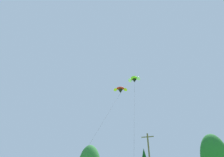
# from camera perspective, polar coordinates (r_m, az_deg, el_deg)

# --- Properties ---
(parafoil_kite_high_red_yellow) EXTENTS (2.98, 20.15, 20.44)m
(parafoil_kite_high_red_yellow) POSITION_cam_1_polar(r_m,az_deg,el_deg) (40.91, 2.45, -3.30)
(parafoil_kite_high_red_yellow) COLOR red
(parafoil_kite_mid_lime_white) EXTENTS (3.64, 17.81, 23.53)m
(parafoil_kite_mid_lime_white) POSITION_cam_1_polar(r_m,az_deg,el_deg) (43.36, 6.45, -0.25)
(parafoil_kite_mid_lime_white) COLOR #93D633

